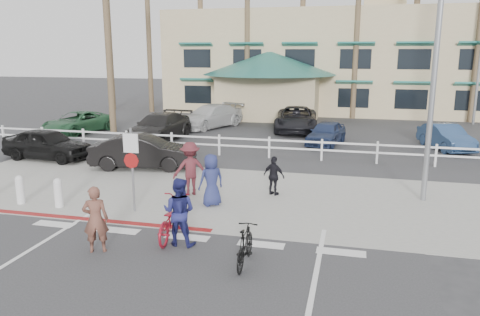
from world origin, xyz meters
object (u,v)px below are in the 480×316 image
(bike_black, at_px, (245,246))
(bike_red, at_px, (171,218))
(sign_post, at_px, (132,166))
(car_white_sedan, at_px, (143,152))
(car_red_compact, at_px, (47,144))

(bike_black, bearing_deg, bike_red, -27.43)
(sign_post, height_order, bike_red, sign_post)
(sign_post, height_order, car_white_sedan, sign_post)
(bike_red, distance_m, bike_black, 2.52)
(sign_post, distance_m, car_red_compact, 9.09)
(sign_post, distance_m, bike_black, 5.11)
(bike_red, bearing_deg, bike_black, 149.37)
(sign_post, distance_m, car_white_sedan, 5.59)
(bike_red, bearing_deg, car_red_compact, -43.23)
(sign_post, distance_m, bike_red, 2.70)
(sign_post, xyz_separation_m, car_white_sedan, (-2.11, 5.13, -0.74))
(bike_red, bearing_deg, sign_post, -45.36)
(car_white_sedan, relative_size, car_red_compact, 1.04)
(sign_post, xyz_separation_m, bike_black, (4.16, -2.80, -0.97))
(sign_post, relative_size, car_white_sedan, 0.67)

